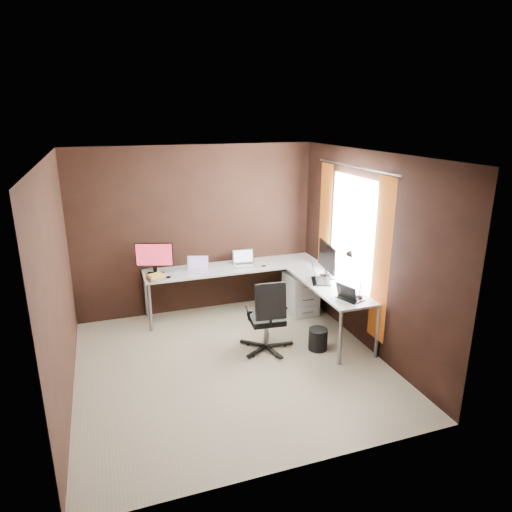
# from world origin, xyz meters

# --- Properties ---
(room) EXTENTS (3.60, 3.60, 2.50)m
(room) POSITION_xyz_m (0.34, 0.07, 1.28)
(room) COLOR #9F977B
(room) RESTS_ON ground
(desk) EXTENTS (2.65, 2.25, 0.73)m
(desk) POSITION_xyz_m (0.84, 1.04, 0.68)
(desk) COLOR white
(desk) RESTS_ON ground
(drawer_pedestal) EXTENTS (0.42, 0.50, 0.60)m
(drawer_pedestal) POSITION_xyz_m (1.43, 1.15, 0.30)
(drawer_pedestal) COLOR white
(drawer_pedestal) RESTS_ON ground
(monitor_left) EXTENTS (0.51, 0.22, 0.46)m
(monitor_left) POSITION_xyz_m (-0.67, 1.53, 0.99)
(monitor_left) COLOR black
(monitor_left) RESTS_ON desk
(monitor_right) EXTENTS (0.18, 0.60, 0.49)m
(monitor_right) POSITION_xyz_m (1.56, 0.62, 1.01)
(monitor_right) COLOR black
(monitor_right) RESTS_ON desk
(laptop_white) EXTENTS (0.36, 0.30, 0.21)m
(laptop_white) POSITION_xyz_m (-0.07, 1.48, 0.78)
(laptop_white) COLOR white
(laptop_white) RESTS_ON desk
(laptop_silver) EXTENTS (0.35, 0.27, 0.22)m
(laptop_silver) POSITION_xyz_m (0.65, 1.54, 0.78)
(laptop_silver) COLOR silver
(laptop_silver) RESTS_ON desk
(laptop_black_big) EXTENTS (0.36, 0.41, 0.23)m
(laptop_black_big) POSITION_xyz_m (1.39, 0.50, 0.78)
(laptop_black_big) COLOR black
(laptop_black_big) RESTS_ON desk
(laptop_black_small) EXTENTS (0.31, 0.36, 0.21)m
(laptop_black_small) POSITION_xyz_m (1.46, -0.18, 0.78)
(laptop_black_small) COLOR black
(laptop_black_small) RESTS_ON desk
(book_stack) EXTENTS (0.27, 0.24, 0.08)m
(book_stack) POSITION_xyz_m (-0.69, 1.30, 0.77)
(book_stack) COLOR tan
(book_stack) RESTS_ON desk
(mouse_left) EXTENTS (0.10, 0.09, 0.03)m
(mouse_left) POSITION_xyz_m (-0.53, 1.30, 0.75)
(mouse_left) COLOR black
(mouse_left) RESTS_ON desk
(mouse_corner) EXTENTS (0.08, 0.06, 0.03)m
(mouse_corner) POSITION_xyz_m (0.90, 1.33, 0.74)
(mouse_corner) COLOR black
(mouse_corner) RESTS_ON desk
(desk_lamp) EXTENTS (0.19, 0.22, 0.60)m
(desk_lamp) POSITION_xyz_m (1.53, -0.14, 1.11)
(desk_lamp) COLOR slate
(desk_lamp) RESTS_ON desk
(office_chair) EXTENTS (0.54, 0.54, 0.97)m
(office_chair) POSITION_xyz_m (0.53, 0.20, 0.28)
(office_chair) COLOR black
(office_chair) RESTS_ON ground
(wastebasket) EXTENTS (0.26, 0.26, 0.28)m
(wastebasket) POSITION_xyz_m (1.16, 0.01, 0.14)
(wastebasket) COLOR black
(wastebasket) RESTS_ON ground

